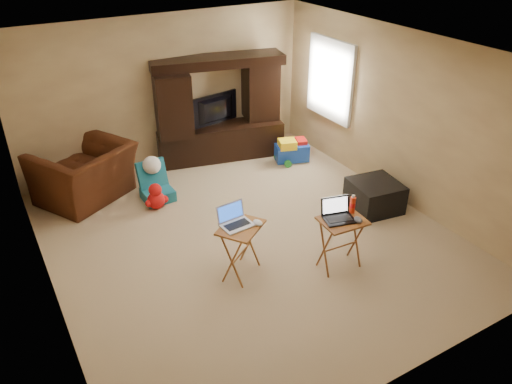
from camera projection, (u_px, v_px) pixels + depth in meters
floor at (249, 237)px, 6.77m from camera, size 5.50×5.50×0.00m
ceiling at (247, 52)px, 5.54m from camera, size 5.50×5.50×0.00m
wall_back at (166, 92)px, 8.22m from camera, size 5.00×0.00×5.00m
wall_front at (413, 277)px, 4.09m from camera, size 5.00×0.00×5.00m
wall_left at (34, 206)px, 5.06m from camera, size 0.00×5.50×5.50m
wall_right at (397, 116)px, 7.25m from camera, size 0.00×5.50×5.50m
window_pane at (331, 79)px, 8.33m from camera, size 0.00×1.20×1.20m
window_frame at (330, 79)px, 8.32m from camera, size 0.06×1.14×1.34m
entertainment_center at (219, 109)px, 8.52m from camera, size 2.27×1.03×1.80m
television at (218, 110)px, 8.57m from camera, size 0.92×0.28×0.53m
recliner at (85, 174)px, 7.48m from camera, size 1.67×1.61×0.84m
child_rocker at (156, 182)px, 7.51m from camera, size 0.45×0.52×0.59m
plush_toy at (156, 196)px, 7.33m from camera, size 0.36×0.30×0.41m
push_toy at (292, 150)px, 8.70m from camera, size 0.68×0.58×0.44m
ottoman at (375, 196)px, 7.32m from camera, size 0.76×0.76×0.43m
tray_table_left at (241, 250)px, 5.93m from camera, size 0.67×0.64×0.68m
tray_table_right at (340, 244)px, 6.06m from camera, size 0.55×0.46×0.68m
laptop_left at (237, 217)px, 5.71m from camera, size 0.38×0.32×0.24m
laptop_right at (340, 211)px, 5.82m from camera, size 0.42×0.37×0.24m
mouse_left at (258, 223)px, 5.78m from camera, size 0.11×0.15×0.06m
mouse_right at (358, 220)px, 5.84m from camera, size 0.12×0.15×0.06m
water_bottle at (352, 205)px, 5.98m from camera, size 0.07×0.07×0.21m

